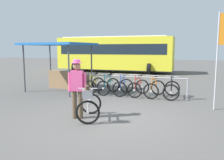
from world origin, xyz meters
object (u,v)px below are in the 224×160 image
at_px(racked_bike_red, 138,87).
at_px(banner_flag, 222,42).
at_px(market_stall, 63,62).
at_px(racked_bike_yellow, 94,85).
at_px(racked_bike_blue, 123,87).
at_px(racked_bike_orange, 155,88).
at_px(racked_bike_black, 172,89).
at_px(racked_bike_teal, 108,86).
at_px(person_with_featured_bike, 77,86).
at_px(bus_distant, 115,52).
at_px(featured_bicycle, 89,103).

relative_size(racked_bike_red, banner_flag, 0.37).
bearing_deg(market_stall, racked_bike_red, -4.12).
xyz_separation_m(racked_bike_yellow, racked_bike_blue, (1.40, -0.05, 0.00)).
distance_m(racked_bike_orange, racked_bike_black, 0.70).
height_order(racked_bike_yellow, racked_bike_orange, same).
xyz_separation_m(racked_bike_teal, person_with_featured_bike, (0.40, -3.87, 0.58)).
distance_m(racked_bike_black, bus_distant, 11.37).
distance_m(racked_bike_yellow, featured_bicycle, 4.22).
xyz_separation_m(racked_bike_orange, market_stall, (-4.53, 0.30, 1.03)).
xyz_separation_m(racked_bike_red, person_with_featured_bike, (-1.00, -3.81, 0.58)).
relative_size(racked_bike_yellow, market_stall, 0.32).
bearing_deg(market_stall, banner_flag, -14.47).
bearing_deg(person_with_featured_bike, banner_flag, 29.91).
bearing_deg(banner_flag, racked_bike_orange, 147.78).
relative_size(market_stall, banner_flag, 1.06).
bearing_deg(person_with_featured_bike, bus_distant, 103.19).
relative_size(racked_bike_teal, banner_flag, 0.37).
relative_size(racked_bike_yellow, featured_bicycle, 0.87).
xyz_separation_m(racked_bike_teal, banner_flag, (4.43, -1.55, 1.86)).
xyz_separation_m(racked_bike_blue, racked_bike_black, (2.10, -0.08, 0.00)).
relative_size(racked_bike_teal, racked_bike_orange, 1.00).
relative_size(racked_bike_yellow, racked_bike_blue, 0.97).
height_order(racked_bike_red, banner_flag, banner_flag).
bearing_deg(banner_flag, person_with_featured_bike, -150.09).
distance_m(racked_bike_red, racked_bike_black, 1.40).
bearing_deg(racked_bike_blue, racked_bike_orange, -2.24).
height_order(racked_bike_black, featured_bicycle, featured_bicycle).
distance_m(racked_bike_yellow, racked_bike_blue, 1.40).
bearing_deg(bus_distant, market_stall, -87.88).
relative_size(racked_bike_red, person_with_featured_bike, 0.68).
bearing_deg(racked_bike_black, market_stall, 176.38).
bearing_deg(racked_bike_orange, banner_flag, -32.22).
xyz_separation_m(racked_bike_teal, featured_bicycle, (0.78, -3.92, 0.12)).
xyz_separation_m(racked_bike_yellow, racked_bike_black, (3.50, -0.14, 0.00)).
relative_size(racked_bike_red, market_stall, 0.35).
bearing_deg(bus_distant, racked_bike_orange, -63.48).
distance_m(racked_bike_blue, person_with_featured_bike, 3.90).
xyz_separation_m(racked_bike_black, featured_bicycle, (-2.01, -3.81, 0.12)).
distance_m(person_with_featured_bike, banner_flag, 4.82).
height_order(racked_bike_yellow, racked_bike_red, same).
bearing_deg(person_with_featured_bike, racked_bike_blue, 85.49).
xyz_separation_m(racked_bike_orange, person_with_featured_bike, (-1.70, -3.79, 0.58)).
relative_size(featured_bicycle, bus_distant, 0.13).
height_order(featured_bicycle, person_with_featured_bike, person_with_featured_bike).
distance_m(racked_bike_blue, racked_bike_red, 0.70).
bearing_deg(racked_bike_black, person_with_featured_bike, -122.58).
distance_m(racked_bike_blue, racked_bike_black, 2.10).
height_order(racked_bike_teal, racked_bike_blue, same).
bearing_deg(person_with_featured_bike, racked_bike_teal, 95.85).
xyz_separation_m(racked_bike_black, person_with_featured_bike, (-2.40, -3.76, 0.58)).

